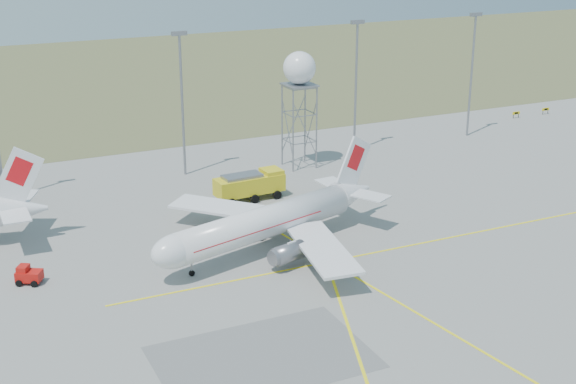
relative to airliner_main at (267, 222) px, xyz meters
name	(u,v)px	position (x,y,z in m)	size (l,w,h in m)	color
grass_strip	(125,78)	(10.33, 104.12, -3.28)	(400.00, 120.00, 0.03)	#535F34
mast_b	(182,92)	(0.33, 30.12, 8.78)	(2.20, 0.50, 20.50)	gray
mast_c	(356,76)	(28.33, 30.12, 8.78)	(2.20, 0.50, 20.50)	gray
mast_d	(472,65)	(50.33, 30.12, 8.78)	(2.20, 0.50, 20.50)	gray
taxi_sign_near	(516,113)	(65.93, 36.11, -2.40)	(1.60, 0.17, 1.20)	black
taxi_sign_far	(546,110)	(72.93, 36.11, -2.40)	(1.60, 0.17, 1.20)	black
airliner_main	(267,222)	(0.00, 0.00, 0.00)	(31.08, 29.46, 10.74)	white
radar_tower	(299,103)	(16.88, 26.55, 6.32)	(4.73, 4.73, 17.12)	gray
fire_truck	(251,186)	(4.88, 16.28, -1.52)	(9.38, 4.11, 3.69)	gold
baggage_tug	(29,277)	(-25.48, 2.50, -2.56)	(2.96, 2.87, 1.92)	#B9120D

